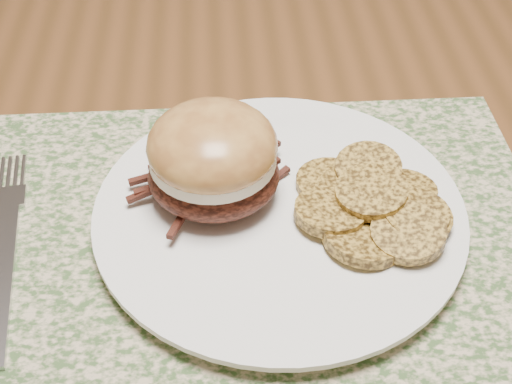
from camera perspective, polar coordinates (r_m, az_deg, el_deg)
placemat at (r=0.53m, az=-0.48°, el=-3.92°), size 0.45×0.33×0.00m
dinner_plate at (r=0.53m, az=1.87°, el=-1.84°), size 0.26×0.26×0.02m
pork_sandwich at (r=0.51m, az=-3.47°, el=2.71°), size 0.11×0.11×0.07m
roasted_potatoes at (r=0.53m, az=9.40°, el=-1.00°), size 0.13×0.14×0.03m
fork at (r=0.55m, az=-19.50°, el=-4.17°), size 0.04×0.21×0.00m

